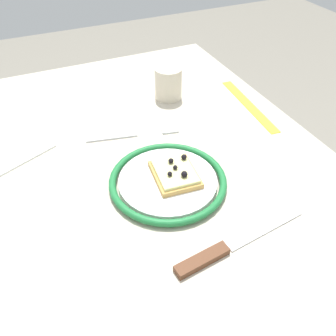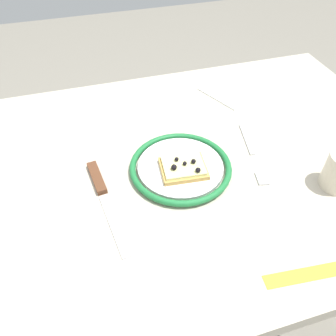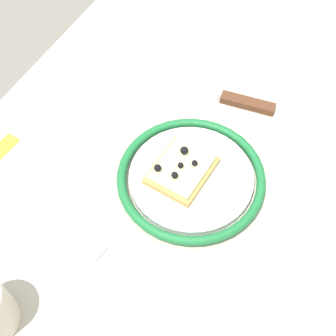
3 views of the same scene
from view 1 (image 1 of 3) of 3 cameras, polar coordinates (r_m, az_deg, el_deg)
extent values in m
cube|color=#BCB29E|center=(0.68, -2.48, -3.02)|extent=(1.09, 0.75, 0.03)
cylinder|color=#4C4742|center=(1.28, -23.75, -5.22)|extent=(0.05, 0.05, 0.73)
cylinder|color=#4C4742|center=(1.36, 2.52, 2.19)|extent=(0.05, 0.05, 0.73)
cylinder|color=white|center=(0.65, -0.03, -2.21)|extent=(0.18, 0.18, 0.01)
torus|color=#1E7238|center=(0.65, -0.03, -2.00)|extent=(0.22, 0.22, 0.01)
cube|color=tan|center=(0.65, 1.12, -1.03)|extent=(0.10, 0.09, 0.01)
cube|color=#E2E190|center=(0.65, 1.13, -0.51)|extent=(0.09, 0.08, 0.01)
sphere|color=black|center=(0.63, 2.63, -0.99)|extent=(0.01, 0.01, 0.01)
sphere|color=black|center=(0.63, 0.29, -0.94)|extent=(0.01, 0.01, 0.01)
sphere|color=black|center=(0.67, 2.44, 1.95)|extent=(0.01, 0.01, 0.01)
sphere|color=black|center=(0.64, 1.17, 0.11)|extent=(0.01, 0.01, 0.01)
sphere|color=black|center=(0.65, 0.53, 1.07)|extent=(0.01, 0.01, 0.01)
cube|color=silver|center=(0.61, 15.26, -9.31)|extent=(0.04, 0.15, 0.00)
cube|color=#59331E|center=(0.55, 5.92, -14.29)|extent=(0.03, 0.09, 0.01)
cube|color=silver|center=(0.78, -8.99, 4.87)|extent=(0.03, 0.11, 0.00)
cube|color=silver|center=(0.79, 0.30, 6.09)|extent=(0.03, 0.04, 0.00)
cylinder|color=beige|center=(0.90, 0.05, 13.45)|extent=(0.07, 0.07, 0.08)
cube|color=yellow|center=(0.90, 12.82, 9.81)|extent=(0.25, 0.05, 0.00)
cube|color=white|center=(0.81, -23.95, 2.94)|extent=(0.17, 0.18, 0.00)
camera|label=2|loc=(0.73, 55.97, 31.73)|focal=36.70mm
camera|label=3|loc=(0.77, -27.12, 45.30)|focal=47.25mm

